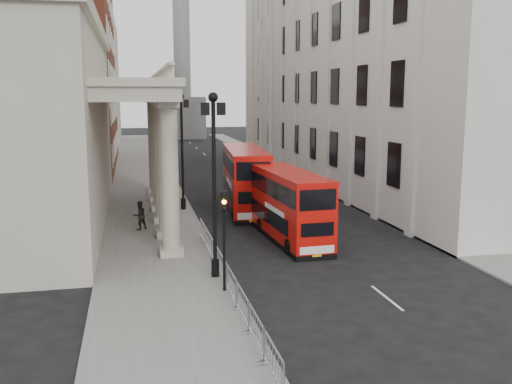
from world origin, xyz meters
TOP-DOWN VIEW (x-y plane):
  - ground at (0.00, 0.00)m, footprint 260.00×260.00m
  - sidewalk_west at (-3.00, 30.00)m, footprint 6.00×140.00m
  - sidewalk_east at (13.50, 30.00)m, footprint 3.00×140.00m
  - kerb at (-0.05, 30.00)m, footprint 0.20×140.00m
  - portico_building at (-10.50, 18.00)m, footprint 9.00×28.00m
  - brick_building at (-10.50, 48.00)m, footprint 9.00×32.00m
  - west_building_far at (-10.50, 80.00)m, footprint 9.00×30.00m
  - east_building at (16.00, 32.00)m, footprint 8.00×55.00m
  - monument_column at (6.00, 92.00)m, footprint 8.00×8.00m
  - lamp_post_south at (-0.60, 4.00)m, footprint 1.05×0.44m
  - lamp_post_mid at (-0.60, 20.00)m, footprint 1.05×0.44m
  - lamp_post_north at (-0.60, 36.00)m, footprint 1.05×0.44m
  - traffic_light at (-0.50, 1.98)m, footprint 0.28×0.33m
  - crowd_barriers at (-0.35, 2.23)m, footprint 0.50×18.75m
  - bus_near at (4.59, 10.33)m, footprint 2.77×9.42m
  - bus_far at (3.85, 19.30)m, footprint 3.48×10.64m
  - pedestrian_a at (-2.33, 16.65)m, footprint 0.73×0.60m
  - pedestrian_b at (-3.81, 14.11)m, footprint 1.08×1.01m
  - pedestrian_c at (-2.28, 16.70)m, footprint 0.91×0.67m

SIDE VIEW (x-z plane):
  - ground at x=0.00m, z-range 0.00..0.00m
  - sidewalk_west at x=-3.00m, z-range 0.00..0.12m
  - sidewalk_east at x=13.50m, z-range 0.00..0.12m
  - kerb at x=-0.05m, z-range 0.00..0.14m
  - crowd_barriers at x=-0.35m, z-range 0.12..1.22m
  - pedestrian_c at x=-2.28m, z-range 0.12..1.83m
  - pedestrian_a at x=-2.33m, z-range 0.12..1.84m
  - pedestrian_b at x=-3.81m, z-range 0.12..1.89m
  - bus_near at x=4.59m, z-range 0.09..4.11m
  - bus_far at x=3.85m, z-range 0.10..4.62m
  - traffic_light at x=-0.50m, z-range 0.96..5.26m
  - lamp_post_south at x=-0.60m, z-range 0.75..9.07m
  - lamp_post_mid at x=-0.60m, z-range 0.75..9.07m
  - lamp_post_north at x=-0.60m, z-range 0.75..9.07m
  - portico_building at x=-10.50m, z-range 0.00..12.00m
  - west_building_far at x=-10.50m, z-range 0.00..20.00m
  - brick_building at x=-10.50m, z-range 0.00..22.00m
  - east_building at x=16.00m, z-range 0.00..25.00m
  - monument_column at x=6.00m, z-range -11.12..43.08m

